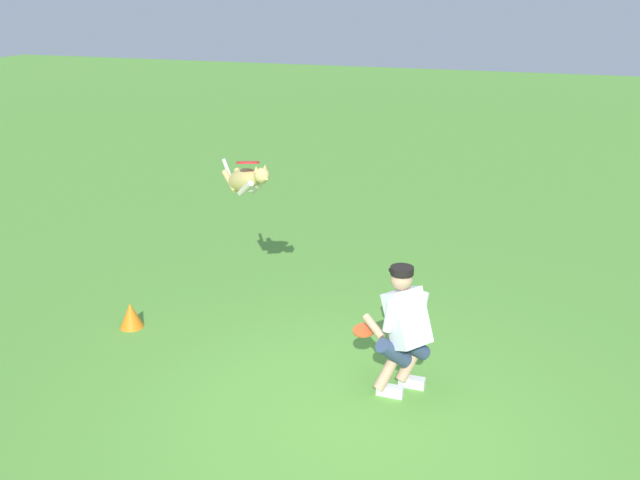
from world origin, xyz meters
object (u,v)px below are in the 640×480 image
dog (246,180)px  frisbee_flying (248,162)px  frisbee_held (364,330)px  training_cone (131,315)px  person (404,327)px

dog → frisbee_flying: size_ratio=3.48×
frisbee_flying → frisbee_held: 2.24m
frisbee_held → training_cone: (2.90, -0.31, -0.46)m
person → dog: bearing=10.4°
person → training_cone: (3.28, -0.30, -0.55)m
frisbee_flying → training_cone: frisbee_flying is taller
frisbee_flying → frisbee_held: frisbee_flying is taller
dog → person: bearing=9.4°
dog → training_cone: size_ratio=2.89×
person → dog: dog is taller
frisbee_held → training_cone: bearing=-6.2°
frisbee_held → training_cone: size_ratio=0.74×
frisbee_flying → frisbee_held: bearing=151.7°
dog → frisbee_held: 2.27m
frisbee_held → person: bearing=-178.0°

